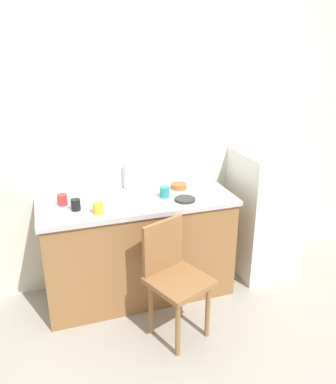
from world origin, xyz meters
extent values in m
plane|color=#9E998E|center=(0.00, 0.00, 0.00)|extent=(8.00, 8.00, 0.00)
cube|color=silver|center=(0.00, 1.00, 1.30)|extent=(4.80, 0.10, 2.60)
cube|color=olive|center=(-0.28, 0.65, 0.43)|extent=(1.56, 0.60, 0.85)
cube|color=#B7B7BC|center=(-0.28, 0.65, 0.87)|extent=(1.60, 0.64, 0.04)
cylinder|color=#B7B7BC|center=(-0.32, 0.90, 1.01)|extent=(0.02, 0.02, 0.24)
cube|color=silver|center=(0.93, 0.66, 0.59)|extent=(0.53, 0.58, 1.18)
cylinder|color=olive|center=(-0.22, -0.17, 0.23)|extent=(0.04, 0.04, 0.45)
cylinder|color=olive|center=(0.06, -0.06, 0.23)|extent=(0.04, 0.04, 0.45)
cylinder|color=olive|center=(-0.34, 0.10, 0.23)|extent=(0.04, 0.04, 0.45)
cylinder|color=olive|center=(-0.06, 0.22, 0.23)|extent=(0.04, 0.04, 0.45)
cube|color=olive|center=(-0.14, 0.02, 0.47)|extent=(0.52, 0.52, 0.04)
cube|color=olive|center=(-0.21, 0.19, 0.69)|extent=(0.34, 0.17, 0.40)
cube|color=white|center=(-0.46, 0.57, 0.92)|extent=(0.28, 0.20, 0.05)
cylinder|color=#B25B33|center=(0.13, 0.78, 0.92)|extent=(0.14, 0.14, 0.04)
cylinder|color=#2D2D2D|center=(0.08, 0.50, 0.90)|extent=(0.17, 0.17, 0.02)
cylinder|color=teal|center=(-0.06, 0.63, 0.94)|extent=(0.08, 0.08, 0.09)
cylinder|color=yellow|center=(-0.63, 0.47, 0.94)|extent=(0.08, 0.08, 0.09)
cylinder|color=black|center=(-0.78, 0.58, 0.94)|extent=(0.07, 0.07, 0.09)
cylinder|color=red|center=(-0.87, 0.72, 0.94)|extent=(0.08, 0.08, 0.09)
camera|label=1|loc=(-0.96, -2.19, 2.07)|focal=35.92mm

